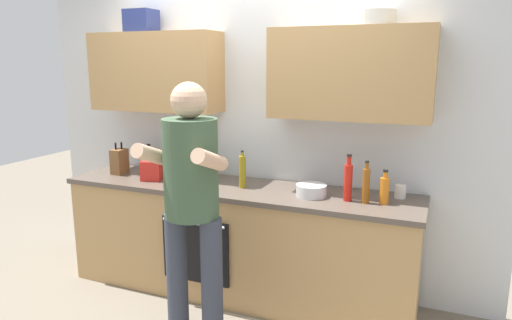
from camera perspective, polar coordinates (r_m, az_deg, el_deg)
ground_plane at (r=3.94m, az=-2.37°, el=-16.03°), size 12.00×12.00×0.00m
back_wall_unit at (r=3.75m, az=-0.79°, el=6.52°), size 4.00×0.38×2.50m
counter at (r=3.75m, az=-2.44°, el=-9.93°), size 2.84×0.67×0.90m
person_standing at (r=2.90m, az=-8.04°, el=-4.55°), size 0.49×0.45×1.74m
bottle_juice at (r=3.27m, az=15.67°, el=-3.57°), size 0.06×0.06×0.24m
bottle_soy at (r=4.04m, az=-9.27°, el=0.36°), size 0.07×0.07×0.34m
bottle_syrup at (r=3.25m, az=13.50°, el=-3.02°), size 0.05×0.05×0.30m
bottle_wine at (r=4.20m, az=-13.12°, el=-0.01°), size 0.05×0.05×0.25m
bottle_oil at (r=3.55m, az=-1.70°, el=-1.44°), size 0.05×0.05×0.29m
bottle_hotsauce at (r=3.27m, az=11.37°, el=-2.58°), size 0.06×0.06×0.33m
bottle_soda at (r=3.53m, az=-6.52°, el=-1.63°), size 0.06×0.06×0.29m
cup_coffee at (r=3.45m, az=17.48°, el=-3.76°), size 0.08×0.08×0.10m
mixing_bowl at (r=3.36m, az=6.88°, el=-3.77°), size 0.22×0.22×0.09m
knife_block at (r=4.17m, az=-16.59°, el=-0.16°), size 0.10×0.14×0.28m
grocery_bag_rice at (r=3.80m, az=-7.41°, el=-1.18°), size 0.29×0.23×0.19m
grocery_bag_crisps at (r=3.91m, az=-12.66°, el=-1.18°), size 0.20×0.22×0.16m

